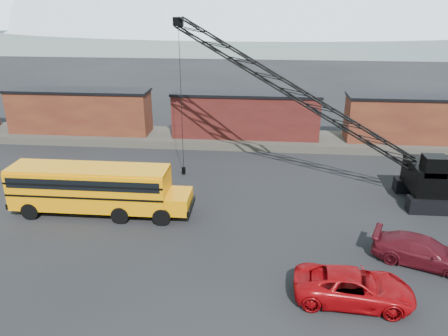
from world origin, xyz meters
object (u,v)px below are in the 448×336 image
object	(u,v)px
school_bus	(96,188)
maroon_suv	(423,251)
red_pickup	(354,287)
crawler_crane	(304,98)

from	to	relation	value
school_bus	maroon_suv	bearing A→B (deg)	-11.73
red_pickup	crawler_crane	bearing A→B (deg)	11.45
crawler_crane	school_bus	bearing A→B (deg)	-157.84
school_bus	maroon_suv	xyz separation A→B (m)	(18.98, -3.94, -1.06)
school_bus	maroon_suv	size ratio (longest dim) A/B	2.32
school_bus	crawler_crane	xyz separation A→B (m)	(13.17, 5.36, 4.87)
crawler_crane	red_pickup	bearing A→B (deg)	-82.57
school_bus	crawler_crane	world-z (taller)	crawler_crane
school_bus	maroon_suv	distance (m)	19.41
red_pickup	crawler_crane	xyz separation A→B (m)	(-1.66, 12.72, 5.90)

